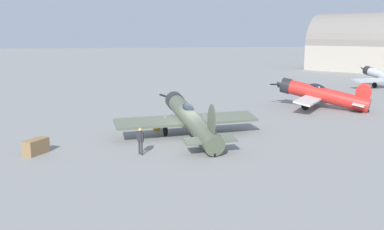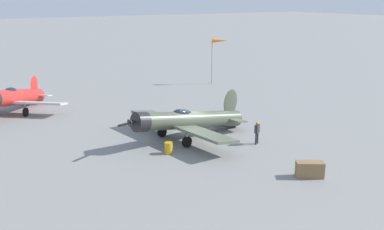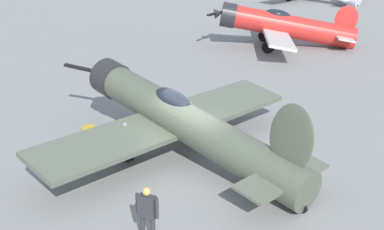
# 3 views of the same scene
# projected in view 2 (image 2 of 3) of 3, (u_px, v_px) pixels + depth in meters

# --- Properties ---
(ground_plane) EXTENTS (400.00, 400.00, 0.00)m
(ground_plane) POSITION_uv_depth(u_px,v_px,m) (192.00, 137.00, 34.83)
(ground_plane) COLOR gray
(airplane_foreground) EXTENTS (10.96, 11.67, 3.38)m
(airplane_foreground) POSITION_uv_depth(u_px,v_px,m) (187.00, 121.00, 34.15)
(airplane_foreground) COLOR #4C5442
(airplane_foreground) RESTS_ON ground_plane
(airplane_mid_apron) EXTENTS (9.18, 9.07, 3.08)m
(airplane_mid_apron) POSITION_uv_depth(u_px,v_px,m) (14.00, 98.00, 41.76)
(airplane_mid_apron) COLOR red
(airplane_mid_apron) RESTS_ON ground_plane
(ground_crew_mechanic) EXTENTS (0.43, 0.61, 1.73)m
(ground_crew_mechanic) POSITION_uv_depth(u_px,v_px,m) (257.00, 130.00, 33.01)
(ground_crew_mechanic) COLOR #2D2D33
(ground_crew_mechanic) RESTS_ON ground_plane
(equipment_crate) EXTENTS (1.53, 1.79, 0.97)m
(equipment_crate) POSITION_uv_depth(u_px,v_px,m) (310.00, 169.00, 27.12)
(equipment_crate) COLOR olive
(equipment_crate) RESTS_ON ground_plane
(fuel_drum) EXTENTS (0.60, 0.60, 0.82)m
(fuel_drum) POSITION_uv_depth(u_px,v_px,m) (169.00, 148.00, 31.17)
(fuel_drum) COLOR gold
(fuel_drum) RESTS_ON ground_plane
(windsock_mast) EXTENTS (1.48, 1.89, 5.62)m
(windsock_mast) POSITION_uv_depth(u_px,v_px,m) (219.00, 42.00, 54.69)
(windsock_mast) COLOR gray
(windsock_mast) RESTS_ON ground_plane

